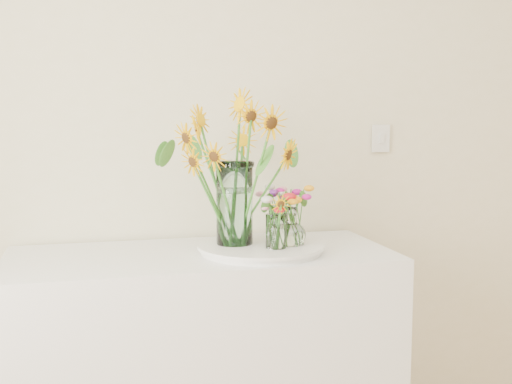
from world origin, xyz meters
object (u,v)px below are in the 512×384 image
mason_jar (234,203)px  small_vase_c (278,223)px  small_vase_b (292,227)px  small_vase_a (276,232)px  counter (202,370)px  tray (261,249)px

mason_jar → small_vase_c: bearing=16.6°
small_vase_b → small_vase_a: bearing=-151.9°
counter → small_vase_b: (0.32, -0.09, 0.55)m
small_vase_b → small_vase_c: size_ratio=1.11×
tray → mason_jar: mason_jar is taller
counter → tray: tray is taller
mason_jar → small_vase_b: bearing=-19.8°
counter → tray: bearing=-14.2°
small_vase_a → mason_jar: bearing=138.8°
small_vase_c → small_vase_a: bearing=-109.1°
counter → small_vase_c: small_vase_c is taller
mason_jar → small_vase_c: size_ratio=2.40×
small_vase_a → counter: bearing=152.9°
counter → small_vase_a: (0.25, -0.13, 0.54)m
small_vase_c → tray: bearing=-135.5°
small_vase_a → small_vase_c: small_vase_c is taller
mason_jar → tray: bearing=-22.5°
counter → small_vase_b: bearing=-15.4°
tray → small_vase_a: 0.11m
small_vase_a → small_vase_b: (0.07, 0.04, 0.01)m
tray → small_vase_b: (0.11, -0.03, 0.08)m
tray → small_vase_a: bearing=-63.6°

